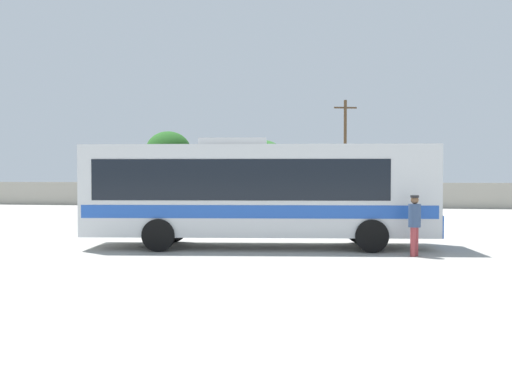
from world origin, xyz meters
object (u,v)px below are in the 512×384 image
(parked_car_leftmost_maroon, at_px, (161,198))
(parked_car_second_red, at_px, (246,198))
(attendant_by_bus_door, at_px, (415,222))
(utility_pole_near, at_px, (345,151))
(roadside_tree_left, at_px, (168,151))
(coach_bus_silver_blue, at_px, (255,189))
(roadside_tree_midleft, at_px, (262,160))

(parked_car_leftmost_maroon, height_order, parked_car_second_red, parked_car_second_red)
(attendant_by_bus_door, bearing_deg, utility_pole_near, 94.50)
(attendant_by_bus_door, relative_size, parked_car_leftmost_maroon, 0.43)
(utility_pole_near, bearing_deg, roadside_tree_left, 170.27)
(coach_bus_silver_blue, distance_m, attendant_by_bus_door, 5.29)
(attendant_by_bus_door, height_order, parked_car_second_red, attendant_by_bus_door)
(roadside_tree_left, distance_m, roadside_tree_midleft, 8.31)
(attendant_by_bus_door, xyz_separation_m, utility_pole_near, (-2.13, 27.07, 3.33))
(roadside_tree_left, bearing_deg, coach_bus_silver_blue, -66.17)
(parked_car_second_red, bearing_deg, roadside_tree_midleft, 91.98)
(roadside_tree_left, xyz_separation_m, roadside_tree_midleft, (8.20, 1.07, -0.86))
(attendant_by_bus_door, height_order, parked_car_leftmost_maroon, attendant_by_bus_door)
(attendant_by_bus_door, xyz_separation_m, parked_car_leftmost_maroon, (-15.26, 21.18, -0.25))
(coach_bus_silver_blue, relative_size, roadside_tree_left, 1.85)
(attendant_by_bus_door, relative_size, roadside_tree_left, 0.29)
(utility_pole_near, xyz_separation_m, roadside_tree_midleft, (-7.22, 3.71, -0.59))
(parked_car_leftmost_maroon, xyz_separation_m, roadside_tree_midleft, (5.91, 9.60, 2.99))
(parked_car_leftmost_maroon, distance_m, roadside_tree_midleft, 11.67)
(parked_car_second_red, relative_size, roadside_tree_left, 0.69)
(coach_bus_silver_blue, relative_size, parked_car_leftmost_maroon, 2.75)
(utility_pole_near, height_order, roadside_tree_midleft, utility_pole_near)
(utility_pole_near, distance_m, roadside_tree_midleft, 8.14)
(parked_car_leftmost_maroon, relative_size, roadside_tree_left, 0.67)
(coach_bus_silver_blue, xyz_separation_m, roadside_tree_left, (-12.53, 28.36, 2.70))
(parked_car_second_red, relative_size, utility_pole_near, 0.52)
(parked_car_leftmost_maroon, bearing_deg, utility_pole_near, 24.18)
(parked_car_leftmost_maroon, distance_m, utility_pole_near, 14.83)
(attendant_by_bus_door, height_order, roadside_tree_left, roadside_tree_left)
(parked_car_second_red, distance_m, utility_pole_near, 9.68)
(parked_car_leftmost_maroon, bearing_deg, parked_car_second_red, 0.91)
(parked_car_leftmost_maroon, distance_m, parked_car_second_red, 6.24)
(parked_car_second_red, xyz_separation_m, utility_pole_near, (6.89, 5.80, 3.56))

